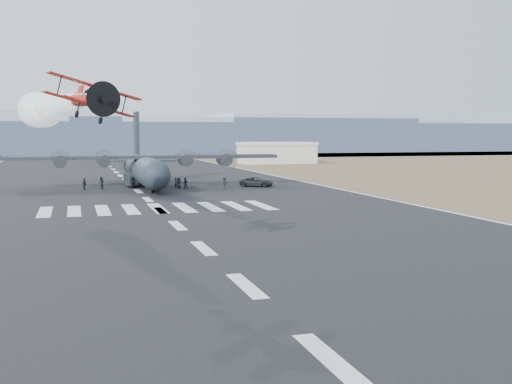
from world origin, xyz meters
name	(u,v)px	position (x,y,z in m)	size (l,w,h in m)	color
ground	(330,359)	(0.00, 0.00, 0.00)	(500.00, 500.00, 0.00)	black
scrub_far	(97,155)	(0.00, 230.00, 0.00)	(500.00, 80.00, 0.00)	brown
runway_markings	(148,199)	(0.00, 60.00, 0.01)	(60.00, 260.00, 0.01)	silver
ridge_seg_d	(94,138)	(0.00, 260.00, 6.50)	(150.00, 50.00, 13.00)	#8A9BAF
ridge_seg_e	(242,135)	(65.00, 260.00, 7.50)	(150.00, 50.00, 15.00)	#8A9BAF
ridge_seg_f	(373,133)	(130.00, 260.00, 8.50)	(150.00, 50.00, 17.00)	#8A9BAF
ridge_seg_g	(489,137)	(195.00, 260.00, 6.50)	(150.00, 50.00, 13.00)	#8A9BAF
hangar_right	(276,153)	(46.00, 150.00, 3.01)	(20.50, 12.50, 5.90)	beige
aerobatic_biplane	(90,98)	(-7.91, 19.55, 10.51)	(5.79, 5.37, 2.92)	#A50B10
smoke_trail	(44,109)	(-11.51, 43.44, 10.72)	(6.24, 29.15, 3.69)	white
transport_aircraft	(144,166)	(1.78, 81.10, 3.12)	(41.82, 34.49, 12.12)	black
support_vehicle	(257,182)	(18.71, 75.14, 0.73)	(2.44, 5.28, 1.47)	black
crew_a	(176,183)	(5.90, 74.60, 0.84)	(0.62, 0.51, 1.69)	black
crew_b	(185,183)	(7.20, 74.13, 0.86)	(0.84, 0.52, 1.72)	black
crew_c	(224,183)	(13.05, 73.07, 0.88)	(1.14, 0.53, 1.77)	black
crew_d	(85,184)	(-7.43, 76.21, 0.89)	(1.05, 0.54, 1.79)	black
crew_e	(179,183)	(6.43, 75.18, 0.84)	(0.82, 0.51, 1.68)	black
crew_f	(132,182)	(-0.38, 77.57, 0.91)	(1.70, 0.55, 1.83)	black
crew_g	(158,186)	(2.67, 70.38, 0.87)	(0.64, 0.52, 1.74)	black
crew_h	(101,183)	(-4.99, 76.89, 0.94)	(0.91, 0.56, 1.87)	black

